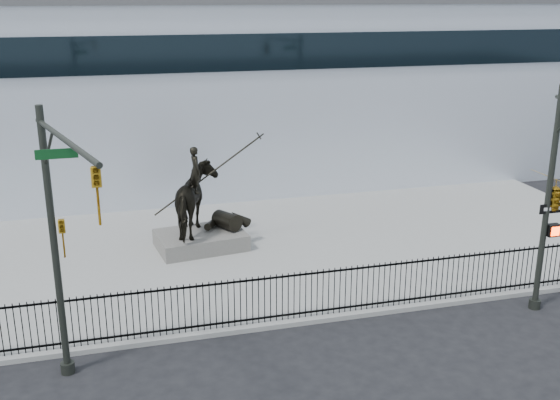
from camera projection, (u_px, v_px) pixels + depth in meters
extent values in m
plane|color=black|center=(325.00, 341.00, 18.61)|extent=(120.00, 120.00, 0.00)
cube|color=gray|center=(266.00, 250.00, 25.03)|extent=(30.00, 12.00, 0.15)
cube|color=silver|center=(207.00, 89.00, 35.68)|extent=(44.00, 14.00, 9.00)
cube|color=black|center=(312.00, 312.00, 19.67)|extent=(22.00, 0.05, 0.05)
cube|color=black|center=(312.00, 273.00, 19.30)|extent=(22.00, 0.05, 0.05)
cube|color=black|center=(312.00, 293.00, 19.49)|extent=(22.00, 0.03, 1.50)
cube|color=#5A5752|center=(201.00, 240.00, 24.99)|extent=(3.51, 2.64, 0.61)
imported|color=black|center=(199.00, 200.00, 24.51)|extent=(2.51, 2.83, 2.59)
imported|color=black|center=(195.00, 170.00, 24.12)|extent=(0.50, 0.69, 1.75)
cylinder|color=black|center=(208.00, 176.00, 24.37)|extent=(4.13, 0.60, 2.63)
cylinder|color=#252823|center=(68.00, 368.00, 16.99)|extent=(0.36, 0.36, 0.30)
cylinder|color=#252823|center=(54.00, 247.00, 15.99)|extent=(0.18, 0.18, 7.00)
cylinder|color=#252823|center=(64.00, 139.00, 13.26)|extent=(1.47, 4.84, 0.12)
imported|color=#C38915|center=(98.00, 196.00, 11.64)|extent=(0.18, 0.22, 1.10)
imported|color=#C38915|center=(63.00, 239.00, 15.99)|extent=(0.16, 0.20, 1.00)
cube|color=#0C3F19|center=(56.00, 154.00, 14.20)|extent=(0.90, 0.03, 0.22)
cylinder|color=#252823|center=(535.00, 304.00, 20.50)|extent=(0.36, 0.36, 0.30)
cylinder|color=#252823|center=(548.00, 202.00, 19.50)|extent=(0.18, 0.18, 7.00)
imported|color=#C38915|center=(555.00, 195.00, 19.50)|extent=(0.53, 2.48, 1.00)
cube|color=black|center=(553.00, 230.00, 19.80)|extent=(0.38, 0.22, 0.38)
cube|color=#FF2D05|center=(556.00, 231.00, 19.69)|extent=(0.28, 0.02, 0.28)
cube|color=black|center=(554.00, 208.00, 19.57)|extent=(0.95, 0.03, 0.30)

